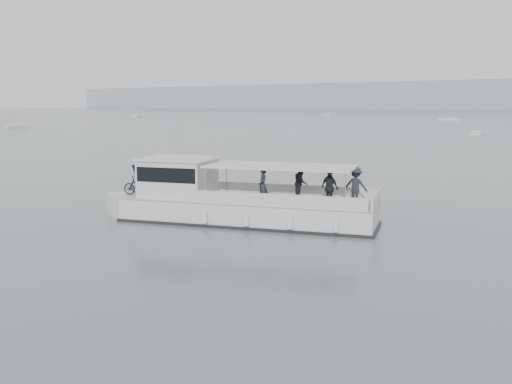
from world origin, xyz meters
The scene contains 2 objects.
ground centered at (0.00, 0.00, 0.00)m, with size 1400.00×1400.00×0.00m, color #566065.
tour_boat centered at (-1.38, -3.39, 0.99)m, with size 14.25×7.52×6.06m.
Camera 1 is at (16.84, -25.23, 5.89)m, focal length 40.00 mm.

